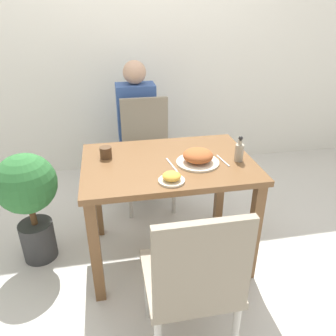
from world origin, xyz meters
name	(u,v)px	position (x,y,z in m)	size (l,w,h in m)	color
ground_plane	(168,252)	(0.00, 0.00, 0.00)	(16.00, 16.00, 0.00)	beige
wall_back	(138,38)	(0.00, 1.50, 1.30)	(8.00, 0.05, 2.60)	white
dining_table	(168,177)	(0.00, 0.00, 0.61)	(1.05, 0.73, 0.73)	brown
chair_near	(194,279)	(-0.03, -0.76, 0.51)	(0.42, 0.42, 0.90)	gray
chair_far	(147,147)	(-0.04, 0.74, 0.51)	(0.42, 0.42, 0.90)	gray
food_plate	(198,157)	(0.17, -0.07, 0.77)	(0.26, 0.26, 0.09)	beige
side_plate	(172,178)	(-0.03, -0.26, 0.75)	(0.15, 0.15, 0.06)	beige
drink_cup	(106,152)	(-0.37, 0.12, 0.77)	(0.07, 0.07, 0.07)	#4C331E
sauce_bottle	(239,151)	(0.43, -0.08, 0.79)	(0.05, 0.05, 0.16)	gray
fork_utensil	(172,165)	(0.01, -0.07, 0.73)	(0.04, 0.19, 0.00)	silver
spoon_utensil	(223,161)	(0.33, -0.07, 0.73)	(0.03, 0.16, 0.00)	silver
potted_plant_left	(28,195)	(-0.88, 0.13, 0.50)	(0.39, 0.39, 0.78)	#333333
person_figure	(137,127)	(-0.09, 1.07, 0.58)	(0.34, 0.22, 1.17)	#2D3347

